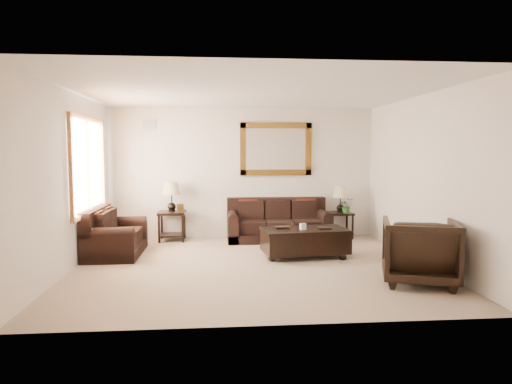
{
  "coord_description": "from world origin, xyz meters",
  "views": [
    {
      "loc": [
        -0.55,
        -7.03,
        1.78
      ],
      "look_at": [
        0.12,
        0.6,
        1.11
      ],
      "focal_mm": 32.0,
      "sensor_mm": 36.0,
      "label": 1
    }
  ],
  "objects": [
    {
      "name": "air_vent",
      "position": [
        -1.9,
        2.48,
        2.35
      ],
      "size": [
        0.25,
        0.02,
        0.18
      ],
      "primitive_type": "cube",
      "color": "#999999",
      "rests_on": "room"
    },
    {
      "name": "end_table_right",
      "position": [
        2.02,
        2.21,
        0.7
      ],
      "size": [
        0.49,
        0.49,
        1.08
      ],
      "color": "black",
      "rests_on": "room"
    },
    {
      "name": "loveseat",
      "position": [
        -2.35,
        0.98,
        0.3
      ],
      "size": [
        0.87,
        1.46,
        0.82
      ],
      "rotation": [
        0.0,
        0.0,
        1.57
      ],
      "color": "black",
      "rests_on": "room"
    },
    {
      "name": "sofa",
      "position": [
        0.7,
        2.09,
        0.31
      ],
      "size": [
        2.06,
        0.89,
        0.84
      ],
      "color": "black",
      "rests_on": "room"
    },
    {
      "name": "end_table_left",
      "position": [
        -1.44,
        2.19,
        0.78
      ],
      "size": [
        0.54,
        0.54,
        1.19
      ],
      "color": "black",
      "rests_on": "room"
    },
    {
      "name": "potted_plant",
      "position": [
        2.13,
        2.13,
        0.65
      ],
      "size": [
        0.27,
        0.3,
        0.23
      ],
      "primitive_type": "imported",
      "rotation": [
        0.0,
        0.0,
        0.02
      ],
      "color": "#27591E",
      "rests_on": "end_table_right"
    },
    {
      "name": "room",
      "position": [
        0.0,
        0.0,
        1.35
      ],
      "size": [
        5.51,
        5.01,
        2.71
      ],
      "color": "gray",
      "rests_on": "ground"
    },
    {
      "name": "armchair",
      "position": [
        2.2,
        -1.16,
        0.49
      ],
      "size": [
        1.19,
        1.15,
        0.98
      ],
      "primitive_type": "imported",
      "rotation": [
        0.0,
        0.0,
        2.82
      ],
      "color": "black",
      "rests_on": "floor"
    },
    {
      "name": "window",
      "position": [
        -2.7,
        0.9,
        1.55
      ],
      "size": [
        0.07,
        1.96,
        1.66
      ],
      "color": "white",
      "rests_on": "room"
    },
    {
      "name": "mirror",
      "position": [
        0.7,
        2.47,
        1.85
      ],
      "size": [
        1.5,
        0.06,
        1.1
      ],
      "color": "#543410",
      "rests_on": "room"
    },
    {
      "name": "coffee_table",
      "position": [
        0.95,
        0.54,
        0.3
      ],
      "size": [
        1.51,
        0.93,
        0.61
      ],
      "rotation": [
        0.0,
        0.0,
        0.11
      ],
      "color": "black",
      "rests_on": "room"
    }
  ]
}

